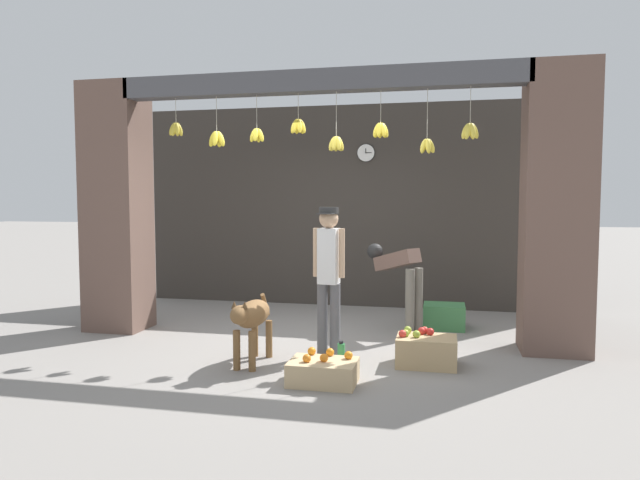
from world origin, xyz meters
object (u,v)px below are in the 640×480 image
fruit_crate_oranges (323,371)px  produce_box_green (444,316)px  shopkeeper (329,270)px  fruit_crate_apples (426,350)px  wall_clock (366,153)px  dog (252,317)px  worker_stooping (400,275)px  water_bottle (341,355)px

fruit_crate_oranges → produce_box_green: bearing=66.6°
shopkeeper → fruit_crate_apples: (1.01, -0.13, -0.76)m
fruit_crate_oranges → shopkeeper: bearing=98.1°
produce_box_green → wall_clock: (-1.18, 1.26, 2.18)m
shopkeeper → wall_clock: wall_clock is taller
wall_clock → fruit_crate_apples: bearing=-71.2°
dog → wall_clock: size_ratio=3.49×
worker_stooping → water_bottle: (-0.45, -1.48, -0.60)m
worker_stooping → fruit_crate_oranges: worker_stooping is taller
produce_box_green → water_bottle: 2.16m
dog → worker_stooping: worker_stooping is taller
dog → fruit_crate_apples: bearing=102.6°
worker_stooping → produce_box_green: bearing=-10.8°
shopkeeper → wall_clock: (0.00, 2.83, 1.43)m
shopkeeper → water_bottle: shopkeeper is taller
fruit_crate_oranges → produce_box_green: produce_box_green is taller
fruit_crate_oranges → worker_stooping: bearing=75.3°
fruit_crate_oranges → fruit_crate_apples: bearing=40.4°
fruit_crate_apples → water_bottle: 0.84m
worker_stooping → fruit_crate_oranges: bearing=-155.2°
fruit_crate_oranges → produce_box_green: (1.06, 2.45, 0.05)m
dog → worker_stooping: 2.09m
worker_stooping → water_bottle: worker_stooping is taller
worker_stooping → fruit_crate_oranges: size_ratio=1.81×
fruit_crate_apples → wall_clock: 3.81m
worker_stooping → shopkeeper: bearing=-170.5°
water_bottle → wall_clock: 3.89m
dog → wall_clock: bearing=169.8°
shopkeeper → fruit_crate_apples: bearing=-179.7°
dog → worker_stooping: size_ratio=0.87×
worker_stooping → produce_box_green: size_ratio=2.11×
worker_stooping → water_bottle: size_ratio=4.18×
produce_box_green → water_bottle: bearing=-117.1°
wall_clock → worker_stooping: bearing=-69.1°
fruit_crate_apples → produce_box_green: size_ratio=1.14×
fruit_crate_oranges → wall_clock: (-0.12, 3.71, 2.23)m
water_bottle → wall_clock: wall_clock is taller
worker_stooping → fruit_crate_apples: 1.42m
produce_box_green → wall_clock: wall_clock is taller
wall_clock → fruit_crate_oranges: bearing=-88.1°
fruit_crate_oranges → wall_clock: bearing=91.9°
produce_box_green → water_bottle: produce_box_green is taller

